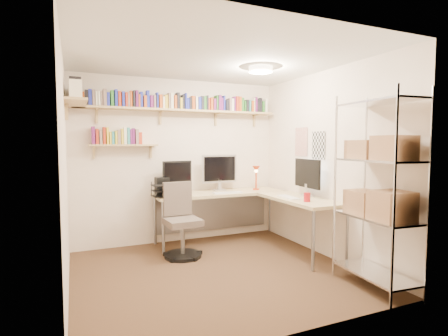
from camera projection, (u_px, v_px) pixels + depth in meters
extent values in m
plane|color=#3F2C1B|center=(216.00, 272.00, 4.15)|extent=(3.20, 3.20, 0.00)
cube|color=beige|center=(180.00, 161.00, 5.43)|extent=(3.20, 0.04, 2.50)
cube|color=beige|center=(65.00, 171.00, 3.42)|extent=(0.04, 3.00, 2.50)
cube|color=beige|center=(326.00, 164.00, 4.69)|extent=(0.04, 3.00, 2.50)
cube|color=beige|center=(289.00, 179.00, 2.69)|extent=(3.20, 0.04, 2.50)
cube|color=silver|center=(216.00, 58.00, 3.97)|extent=(3.20, 3.00, 0.04)
cube|color=silver|center=(301.00, 142.00, 5.17)|extent=(0.01, 0.30, 0.42)
cube|color=silver|center=(318.00, 145.00, 4.81)|extent=(0.01, 0.28, 0.38)
cylinder|color=#FFEAC6|center=(261.00, 70.00, 4.43)|extent=(0.30, 0.30, 0.06)
cube|color=tan|center=(181.00, 111.00, 5.26)|extent=(3.05, 0.25, 0.03)
cube|color=tan|center=(75.00, 103.00, 4.29)|extent=(0.25, 1.00, 0.03)
cube|color=tan|center=(124.00, 145.00, 4.98)|extent=(0.95, 0.20, 0.02)
cube|color=tan|center=(97.00, 113.00, 4.85)|extent=(0.03, 0.20, 0.20)
cube|color=tan|center=(161.00, 115.00, 5.21)|extent=(0.03, 0.20, 0.20)
cube|color=tan|center=(217.00, 117.00, 5.57)|extent=(0.03, 0.20, 0.20)
cube|color=tan|center=(255.00, 118.00, 5.84)|extent=(0.03, 0.20, 0.20)
cube|color=#2B7727|center=(76.00, 97.00, 4.67)|extent=(0.03, 0.14, 0.23)
cube|color=#661B60|center=(80.00, 98.00, 4.69)|extent=(0.04, 0.12, 0.20)
cube|color=#BF4D16|center=(83.00, 99.00, 4.71)|extent=(0.03, 0.15, 0.18)
cube|color=black|center=(86.00, 98.00, 4.73)|extent=(0.04, 0.13, 0.21)
cube|color=#212CAC|center=(90.00, 98.00, 4.74)|extent=(0.04, 0.14, 0.22)
cube|color=gray|center=(94.00, 98.00, 4.76)|extent=(0.03, 0.14, 0.22)
cube|color=white|center=(96.00, 99.00, 4.78)|extent=(0.03, 0.12, 0.20)
cube|color=white|center=(99.00, 99.00, 4.79)|extent=(0.03, 0.14, 0.20)
cube|color=gray|center=(102.00, 99.00, 4.80)|extent=(0.02, 0.11, 0.21)
cube|color=gray|center=(105.00, 98.00, 4.82)|extent=(0.04, 0.13, 0.24)
cube|color=#212CAC|center=(108.00, 100.00, 4.84)|extent=(0.04, 0.12, 0.19)
cube|color=#2B7727|center=(112.00, 99.00, 4.86)|extent=(0.04, 0.12, 0.22)
cube|color=#212CAC|center=(116.00, 98.00, 4.88)|extent=(0.04, 0.14, 0.24)
cube|color=#BA3218|center=(119.00, 99.00, 4.90)|extent=(0.04, 0.11, 0.22)
cube|color=#212CAC|center=(123.00, 100.00, 4.92)|extent=(0.03, 0.13, 0.21)
cube|color=#BA3218|center=(126.00, 100.00, 4.93)|extent=(0.03, 0.13, 0.21)
cube|color=gray|center=(129.00, 100.00, 4.95)|extent=(0.03, 0.11, 0.21)
cube|color=#BF4D16|center=(131.00, 99.00, 4.96)|extent=(0.03, 0.12, 0.23)
cube|color=black|center=(134.00, 99.00, 4.97)|extent=(0.03, 0.14, 0.24)
cube|color=#661B60|center=(136.00, 99.00, 4.99)|extent=(0.03, 0.15, 0.24)
cube|color=#BF4D16|center=(139.00, 101.00, 5.00)|extent=(0.02, 0.14, 0.19)
cube|color=#212CAC|center=(141.00, 100.00, 5.02)|extent=(0.03, 0.12, 0.22)
cube|color=#BF4D16|center=(145.00, 102.00, 5.04)|extent=(0.04, 0.14, 0.18)
cube|color=#212CAC|center=(148.00, 100.00, 5.05)|extent=(0.04, 0.11, 0.25)
cube|color=#661B60|center=(151.00, 102.00, 5.07)|extent=(0.04, 0.12, 0.18)
cube|color=gray|center=(154.00, 102.00, 5.09)|extent=(0.03, 0.11, 0.19)
cube|color=#212CAC|center=(157.00, 101.00, 5.11)|extent=(0.02, 0.12, 0.23)
cube|color=#BF4D16|center=(160.00, 102.00, 5.13)|extent=(0.04, 0.14, 0.20)
cube|color=white|center=(163.00, 103.00, 5.14)|extent=(0.03, 0.12, 0.18)
cube|color=gold|center=(166.00, 102.00, 5.16)|extent=(0.04, 0.11, 0.20)
cube|color=gray|center=(168.00, 101.00, 5.18)|extent=(0.02, 0.15, 0.23)
cube|color=white|center=(172.00, 101.00, 5.19)|extent=(0.04, 0.11, 0.24)
cube|color=#BF4D16|center=(175.00, 103.00, 5.21)|extent=(0.03, 0.14, 0.20)
cube|color=black|center=(177.00, 101.00, 5.23)|extent=(0.04, 0.14, 0.24)
cube|color=gold|center=(180.00, 104.00, 5.25)|extent=(0.03, 0.12, 0.17)
cube|color=black|center=(183.00, 102.00, 5.26)|extent=(0.03, 0.11, 0.22)
cube|color=#212CAC|center=(185.00, 102.00, 5.28)|extent=(0.02, 0.15, 0.24)
cube|color=#212CAC|center=(187.00, 104.00, 5.29)|extent=(0.03, 0.13, 0.17)
cube|color=black|center=(190.00, 104.00, 5.31)|extent=(0.03, 0.12, 0.18)
cube|color=#BF4D16|center=(192.00, 103.00, 5.32)|extent=(0.04, 0.14, 0.21)
cube|color=white|center=(196.00, 103.00, 5.34)|extent=(0.03, 0.15, 0.20)
cube|color=#212CAC|center=(199.00, 104.00, 5.36)|extent=(0.04, 0.14, 0.20)
cube|color=black|center=(201.00, 104.00, 5.38)|extent=(0.04, 0.15, 0.21)
cube|color=#2B7727|center=(204.00, 104.00, 5.40)|extent=(0.04, 0.12, 0.21)
cube|color=black|center=(206.00, 103.00, 5.41)|extent=(0.03, 0.12, 0.23)
cube|color=#BA3218|center=(208.00, 105.00, 5.43)|extent=(0.02, 0.12, 0.19)
cube|color=#BF4D16|center=(211.00, 104.00, 5.44)|extent=(0.04, 0.11, 0.20)
cube|color=#661B60|center=(214.00, 105.00, 5.47)|extent=(0.04, 0.11, 0.18)
cube|color=#2B7727|center=(216.00, 103.00, 5.48)|extent=(0.02, 0.13, 0.24)
cube|color=#661B60|center=(219.00, 103.00, 5.50)|extent=(0.04, 0.13, 0.25)
cube|color=#661B60|center=(221.00, 105.00, 5.51)|extent=(0.03, 0.12, 0.20)
cube|color=#212CAC|center=(223.00, 104.00, 5.53)|extent=(0.03, 0.13, 0.24)
cube|color=black|center=(226.00, 106.00, 5.55)|extent=(0.04, 0.15, 0.17)
cube|color=gray|center=(229.00, 105.00, 5.57)|extent=(0.04, 0.14, 0.20)
cube|color=white|center=(231.00, 105.00, 5.58)|extent=(0.04, 0.13, 0.20)
cube|color=#661B60|center=(234.00, 104.00, 5.60)|extent=(0.03, 0.11, 0.24)
cube|color=#BA3218|center=(236.00, 104.00, 5.61)|extent=(0.04, 0.14, 0.24)
cube|color=#BF4D16|center=(239.00, 104.00, 5.64)|extent=(0.04, 0.14, 0.24)
cube|color=#2B7727|center=(241.00, 105.00, 5.66)|extent=(0.04, 0.11, 0.22)
cube|color=#2B7727|center=(244.00, 107.00, 5.68)|extent=(0.02, 0.11, 0.18)
cube|color=black|center=(246.00, 106.00, 5.69)|extent=(0.04, 0.12, 0.20)
cube|color=teal|center=(248.00, 106.00, 5.71)|extent=(0.03, 0.14, 0.19)
cube|color=#BF4D16|center=(251.00, 107.00, 5.73)|extent=(0.04, 0.15, 0.18)
cube|color=white|center=(253.00, 105.00, 5.74)|extent=(0.02, 0.11, 0.23)
cube|color=#661B60|center=(255.00, 105.00, 5.75)|extent=(0.03, 0.14, 0.25)
cube|color=black|center=(257.00, 106.00, 5.77)|extent=(0.04, 0.13, 0.21)
cube|color=black|center=(259.00, 106.00, 5.79)|extent=(0.04, 0.12, 0.24)
cube|color=#2B7727|center=(262.00, 107.00, 5.81)|extent=(0.04, 0.12, 0.19)
cube|color=white|center=(265.00, 106.00, 5.83)|extent=(0.03, 0.14, 0.23)
cube|color=white|center=(76.00, 88.00, 3.88)|extent=(0.14, 0.02, 0.20)
cube|color=#BF4D16|center=(75.00, 89.00, 3.90)|extent=(0.12, 0.03, 0.20)
cube|color=gold|center=(75.00, 91.00, 3.94)|extent=(0.12, 0.03, 0.17)
cube|color=black|center=(75.00, 88.00, 3.98)|extent=(0.13, 0.03, 0.25)
cube|color=gray|center=(75.00, 89.00, 4.02)|extent=(0.14, 0.04, 0.23)
cube|color=teal|center=(75.00, 91.00, 4.07)|extent=(0.12, 0.04, 0.21)
cube|color=#2B7727|center=(75.00, 92.00, 4.11)|extent=(0.12, 0.04, 0.19)
cube|color=white|center=(75.00, 93.00, 4.16)|extent=(0.12, 0.04, 0.19)
cube|color=gray|center=(75.00, 93.00, 4.21)|extent=(0.13, 0.04, 0.19)
cube|color=#BA3218|center=(75.00, 92.00, 4.25)|extent=(0.13, 0.03, 0.22)
cube|color=teal|center=(75.00, 94.00, 4.28)|extent=(0.14, 0.02, 0.20)
cube|color=#BF4D16|center=(75.00, 93.00, 4.31)|extent=(0.12, 0.03, 0.21)
cube|color=#2B7727|center=(75.00, 95.00, 4.35)|extent=(0.14, 0.04, 0.20)
cube|color=black|center=(75.00, 93.00, 4.39)|extent=(0.15, 0.03, 0.24)
cube|color=white|center=(75.00, 96.00, 4.43)|extent=(0.12, 0.04, 0.18)
cube|color=teal|center=(75.00, 94.00, 4.47)|extent=(0.12, 0.03, 0.24)
cube|color=gray|center=(75.00, 94.00, 4.51)|extent=(0.13, 0.03, 0.24)
cube|color=#BA3218|center=(75.00, 95.00, 4.54)|extent=(0.15, 0.03, 0.25)
cube|color=black|center=(75.00, 97.00, 4.57)|extent=(0.13, 0.02, 0.21)
cube|color=#661B60|center=(75.00, 97.00, 4.60)|extent=(0.14, 0.03, 0.21)
cube|color=#212CAC|center=(75.00, 98.00, 4.63)|extent=(0.12, 0.04, 0.18)
cube|color=#661B60|center=(93.00, 136.00, 4.81)|extent=(0.04, 0.15, 0.24)
cube|color=#BA3218|center=(97.00, 137.00, 4.83)|extent=(0.03, 0.13, 0.21)
cube|color=gray|center=(101.00, 137.00, 4.85)|extent=(0.04, 0.13, 0.20)
cube|color=#BA3218|center=(104.00, 136.00, 4.87)|extent=(0.03, 0.12, 0.24)
cube|color=gold|center=(107.00, 136.00, 4.89)|extent=(0.03, 0.13, 0.24)
cube|color=gold|center=(110.00, 138.00, 4.90)|extent=(0.02, 0.14, 0.18)
cube|color=teal|center=(113.00, 138.00, 4.92)|extent=(0.03, 0.15, 0.18)
cube|color=gold|center=(116.00, 138.00, 4.93)|extent=(0.03, 0.12, 0.19)
cube|color=gray|center=(119.00, 137.00, 4.95)|extent=(0.04, 0.13, 0.20)
cube|color=gold|center=(122.00, 137.00, 4.97)|extent=(0.03, 0.13, 0.22)
cube|color=white|center=(125.00, 136.00, 4.98)|extent=(0.04, 0.12, 0.24)
cube|color=teal|center=(128.00, 136.00, 5.00)|extent=(0.03, 0.14, 0.24)
cube|color=#661B60|center=(131.00, 137.00, 5.01)|extent=(0.03, 0.14, 0.21)
cube|color=#661B60|center=(133.00, 136.00, 5.03)|extent=(0.03, 0.12, 0.23)
cube|color=gray|center=(137.00, 137.00, 5.05)|extent=(0.04, 0.15, 0.22)
cube|color=#BA3218|center=(140.00, 138.00, 5.07)|extent=(0.04, 0.12, 0.17)
cube|color=#CEB886|center=(219.00, 193.00, 5.39)|extent=(2.00, 0.63, 0.04)
cube|color=#CEB886|center=(300.00, 199.00, 4.81)|extent=(0.63, 1.37, 0.04)
cylinder|color=gray|center=(163.00, 228.00, 4.80)|extent=(0.04, 0.04, 0.74)
cylinder|color=gray|center=(155.00, 220.00, 5.28)|extent=(0.04, 0.04, 0.74)
cylinder|color=gray|center=(270.00, 210.00, 6.08)|extent=(0.04, 0.04, 0.74)
cylinder|color=gray|center=(313.00, 241.00, 4.15)|extent=(0.04, 0.04, 0.74)
cylinder|color=gray|center=(348.00, 236.00, 4.36)|extent=(0.04, 0.04, 0.74)
cube|color=gray|center=(213.00, 212.00, 5.66)|extent=(1.90, 0.02, 0.58)
cube|color=silver|center=(219.00, 169.00, 5.50)|extent=(0.58, 0.03, 0.44)
cube|color=black|center=(220.00, 169.00, 5.48)|extent=(0.52, 0.00, 0.38)
cube|color=black|center=(177.00, 173.00, 5.23)|extent=(0.46, 0.03, 0.36)
cube|color=black|center=(307.00, 173.00, 4.89)|extent=(0.03, 0.61, 0.40)
cube|color=silver|center=(306.00, 173.00, 4.88)|extent=(0.00, 0.55, 0.34)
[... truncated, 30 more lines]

